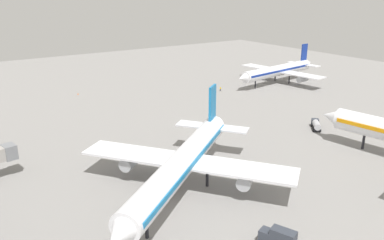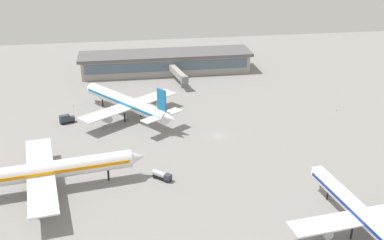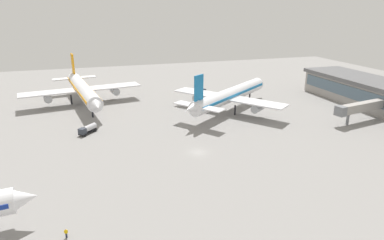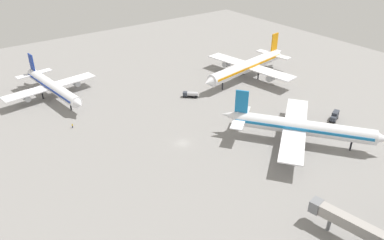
% 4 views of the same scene
% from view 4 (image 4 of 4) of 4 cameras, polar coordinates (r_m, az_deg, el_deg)
% --- Properties ---
extents(ground, '(288.00, 288.00, 0.00)m').
position_cam_4_polar(ground, '(124.77, -1.49, -3.55)').
color(ground, gray).
extents(airplane_at_gate, '(38.89, 45.96, 16.49)m').
position_cam_4_polar(airplane_at_gate, '(127.01, 16.29, -1.04)').
color(airplane_at_gate, white).
rests_on(airplane_at_gate, ground).
extents(airplane_taxiing, '(39.10, 48.44, 14.75)m').
position_cam_4_polar(airplane_taxiing, '(163.43, -20.72, 4.85)').
color(airplane_taxiing, white).
rests_on(airplane_taxiing, ground).
extents(airplane_distant, '(56.75, 45.94, 17.31)m').
position_cam_4_polar(airplane_distant, '(173.93, 8.52, 8.21)').
color(airplane_distant, white).
rests_on(airplane_distant, ground).
extents(fuel_truck, '(5.90, 5.69, 2.50)m').
position_cam_4_polar(fuel_truck, '(155.40, -0.23, 3.98)').
color(fuel_truck, black).
rests_on(fuel_truck, ground).
extents(catering_truck, '(5.91, 3.79, 3.30)m').
position_cam_4_polar(catering_truck, '(147.49, 21.09, 0.58)').
color(catering_truck, black).
rests_on(catering_truck, ground).
extents(ground_crew_worker, '(0.40, 0.58, 1.67)m').
position_cam_4_polar(ground_crew_worker, '(139.75, -17.92, -0.85)').
color(ground_crew_worker, '#1E2338').
rests_on(ground_crew_worker, ground).
extents(jet_bridge, '(6.72, 22.28, 6.74)m').
position_cam_4_polar(jet_bridge, '(95.28, 23.63, -14.61)').
color(jet_bridge, '#9E9993').
rests_on(jet_bridge, ground).
extents(safety_cone_near_gate, '(0.44, 0.44, 0.60)m').
position_cam_4_polar(safety_cone_near_gate, '(140.36, 26.15, -2.71)').
color(safety_cone_near_gate, '#EA590C').
rests_on(safety_cone_near_gate, ground).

